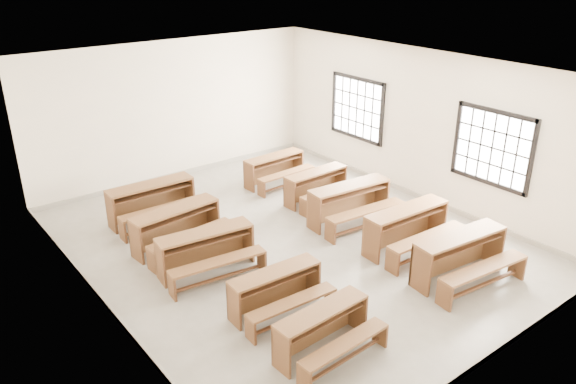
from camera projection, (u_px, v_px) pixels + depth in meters
room at (292, 130)px, 9.68m from camera, size 8.50×8.50×3.20m
desk_set_0 at (324, 328)px, 7.47m from camera, size 1.46×0.80×0.65m
desk_set_1 at (277, 288)px, 8.33m from camera, size 1.49×0.83×0.66m
desk_set_2 at (207, 249)px, 9.34m from camera, size 1.72×1.03×0.73m
desk_set_3 at (177, 225)px, 10.13m from camera, size 1.74×1.01×0.75m
desk_set_4 at (153, 200)px, 11.12m from camera, size 1.74×0.92×0.77m
desk_set_5 at (461, 254)px, 9.14m from camera, size 1.81×1.08×0.78m
desk_set_6 at (408, 226)px, 10.07m from camera, size 1.76×0.97×0.77m
desk_set_7 at (351, 201)px, 11.06m from camera, size 1.81×1.06×0.78m
desk_set_8 at (317, 184)px, 12.01m from camera, size 1.51×0.80×0.67m
desk_set_9 at (275, 167)px, 12.93m from camera, size 1.52×0.83×0.67m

